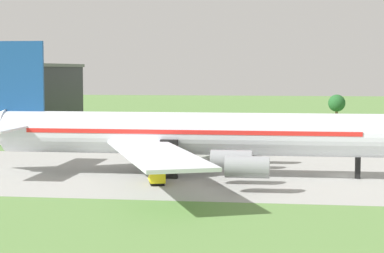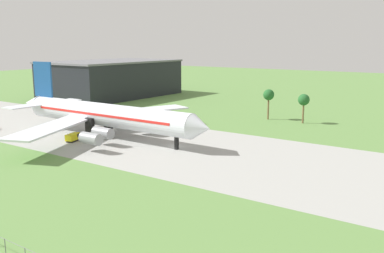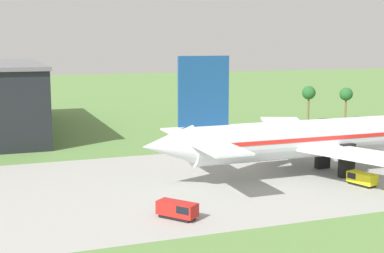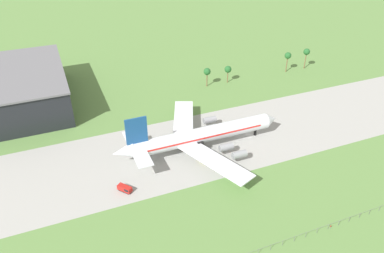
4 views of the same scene
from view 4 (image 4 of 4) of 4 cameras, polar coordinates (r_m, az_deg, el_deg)
The scene contains 9 objects.
ground_plane at distance 158.01m, azimuth 8.56°, elevation -1.03°, with size 600.00×600.00×0.00m, color #5B8442.
taxiway_strip at distance 158.00m, azimuth 8.56°, elevation -1.03°, with size 320.00×44.00×0.02m.
jet_airliner at distance 144.06m, azimuth 1.28°, elevation -1.39°, with size 68.06×62.12×19.39m.
baggage_tug at distance 129.16m, azimuth -10.14°, elevation -9.31°, with size 4.71×5.21×2.08m.
fuel_truck at distance 140.03m, azimuth 1.71°, elevation -4.97°, with size 3.09×4.70×1.97m.
perimeter_fence at distance 124.17m, azimuth 21.51°, elevation -13.40°, with size 80.10×0.10×2.10m.
no_stopping_sign at distance 122.37m, azimuth 20.34°, elevation -14.17°, with size 0.44×0.08×1.68m.
terminal_building at distance 191.03m, azimuth -24.13°, elevation 5.40°, with size 36.72×61.20×16.67m.
palm_tree_row at distance 205.37m, azimuth 10.20°, elevation 9.64°, with size 64.41×3.60×11.73m.
Camera 4 is at (-71.12, -112.06, 85.74)m, focal length 35.00 mm.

